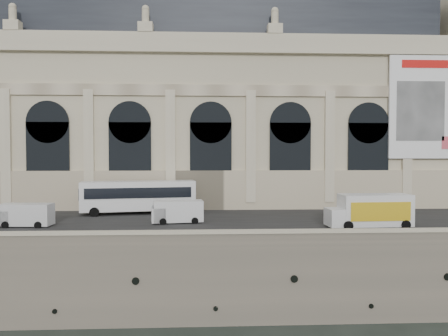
% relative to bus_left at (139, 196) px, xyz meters
% --- Properties ---
extents(ground, '(260.00, 260.00, 0.00)m').
position_rel_bus_left_xyz_m(ground, '(12.54, -18.78, -8.18)').
color(ground, black).
rests_on(ground, ground).
extents(quay, '(160.00, 70.00, 6.00)m').
position_rel_bus_left_xyz_m(quay, '(12.54, 16.22, -5.18)').
color(quay, '#7B6F5E').
rests_on(quay, ground).
extents(street, '(160.00, 24.00, 0.06)m').
position_rel_bus_left_xyz_m(street, '(12.54, -4.78, -2.15)').
color(street, '#2D2D2D').
rests_on(street, quay).
extents(parapet, '(160.00, 1.40, 1.21)m').
position_rel_bus_left_xyz_m(parapet, '(12.54, -18.18, -1.56)').
color(parapet, '#7B6F5E').
rests_on(parapet, quay).
extents(museum, '(69.00, 18.70, 29.10)m').
position_rel_bus_left_xyz_m(museum, '(6.56, 12.08, 11.55)').
color(museum, beige).
rests_on(museum, quay).
extents(bus_left, '(13.44, 4.78, 3.89)m').
position_rel_bus_left_xyz_m(bus_left, '(0.00, 0.00, 0.00)').
color(bus_left, silver).
rests_on(bus_left, quay).
extents(van_b, '(5.21, 2.37, 2.27)m').
position_rel_bus_left_xyz_m(van_b, '(-9.93, -8.38, -1.02)').
color(van_b, silver).
rests_on(van_b, quay).
extents(van_c, '(5.42, 2.72, 2.31)m').
position_rel_bus_left_xyz_m(van_c, '(4.70, -6.91, -1.00)').
color(van_c, silver).
rests_on(van_c, quay).
extents(box_truck, '(8.11, 3.15, 3.23)m').
position_rel_bus_left_xyz_m(box_truck, '(23.66, -10.40, -0.55)').
color(box_truck, silver).
rests_on(box_truck, quay).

